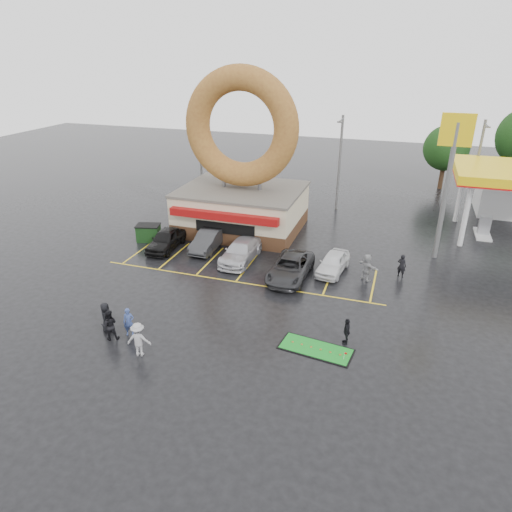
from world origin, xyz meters
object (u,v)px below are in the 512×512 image
(car_dgrey, at_px, (209,240))
(person_cameraman, at_px, (347,331))
(shell_sign, at_px, (451,161))
(streetlight_right, at_px, (476,168))
(person_blue, at_px, (129,322))
(car_white, at_px, (333,263))
(streetlight_mid, at_px, (339,161))
(donut_shop, at_px, (241,179))
(dumpster, at_px, (149,233))
(putting_green, at_px, (316,349))
(streetlight_left, at_px, (200,154))
(car_silver, at_px, (241,251))
(car_grey, at_px, (290,268))
(car_black, at_px, (166,239))

(car_dgrey, relative_size, person_cameraman, 3.00)
(shell_sign, height_order, streetlight_right, shell_sign)
(person_blue, bearing_deg, car_white, 28.84)
(streetlight_mid, height_order, person_blue, streetlight_mid)
(donut_shop, height_order, person_cameraman, donut_shop)
(shell_sign, xyz_separation_m, car_dgrey, (-17.01, -4.00, -6.62))
(streetlight_mid, xyz_separation_m, dumpster, (-13.40, -12.91, -4.13))
(car_dgrey, distance_m, putting_green, 15.03)
(streetlight_mid, bearing_deg, streetlight_left, -175.91)
(donut_shop, distance_m, putting_green, 18.78)
(car_silver, height_order, car_grey, car_grey)
(car_dgrey, bearing_deg, dumpster, -179.75)
(person_blue, bearing_deg, streetlight_right, 31.92)
(shell_sign, bearing_deg, streetlight_right, 73.17)
(car_dgrey, bearing_deg, streetlight_right, 35.15)
(car_silver, bearing_deg, person_cameraman, -40.76)
(person_cameraman, bearing_deg, person_blue, -87.36)
(streetlight_left, height_order, person_blue, streetlight_left)
(car_silver, bearing_deg, car_white, 3.45)
(car_dgrey, height_order, dumpster, car_dgrey)
(streetlight_left, relative_size, person_cameraman, 5.89)
(dumpster, bearing_deg, donut_shop, 22.93)
(person_blue, relative_size, putting_green, 0.41)
(car_grey, relative_size, car_white, 1.32)
(dumpster, relative_size, putting_green, 0.44)
(streetlight_left, height_order, putting_green, streetlight_left)
(person_blue, bearing_deg, car_black, 87.02)
(car_black, bearing_deg, donut_shop, 51.93)
(donut_shop, bearing_deg, putting_green, -57.70)
(shell_sign, distance_m, streetlight_left, 24.46)
(person_blue, xyz_separation_m, person_cameraman, (11.52, 2.97, -0.06))
(car_dgrey, bearing_deg, streetlight_mid, 58.52)
(person_blue, xyz_separation_m, putting_green, (10.11, 1.90, -0.80))
(car_silver, distance_m, person_blue, 11.42)
(streetlight_left, xyz_separation_m, dumpster, (0.60, -11.91, -4.13))
(donut_shop, xyz_separation_m, shell_sign, (16.00, -0.97, 2.91))
(shell_sign, bearing_deg, car_dgrey, -166.77)
(car_dgrey, height_order, car_silver, car_dgrey)
(streetlight_right, height_order, dumpster, streetlight_right)
(streetlight_right, height_order, car_white, streetlight_right)
(shell_sign, relative_size, putting_green, 2.61)
(donut_shop, height_order, car_white, donut_shop)
(person_cameraman, bearing_deg, putting_green, -64.68)
(car_grey, relative_size, dumpster, 3.00)
(streetlight_left, xyz_separation_m, car_silver, (9.15, -13.13, -4.04))
(car_white, height_order, person_cameraman, person_cameraman)
(streetlight_left, xyz_separation_m, car_white, (16.01, -12.89, -4.08))
(shell_sign, relative_size, car_black, 2.28)
(streetlight_right, xyz_separation_m, putting_green, (-9.25, -24.37, -4.75))
(car_white, bearing_deg, car_silver, -170.77)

